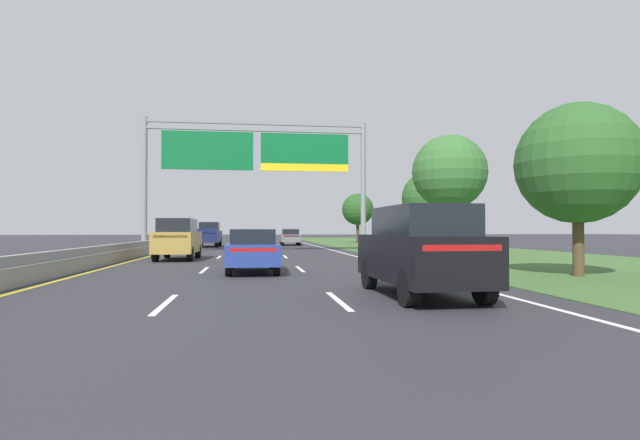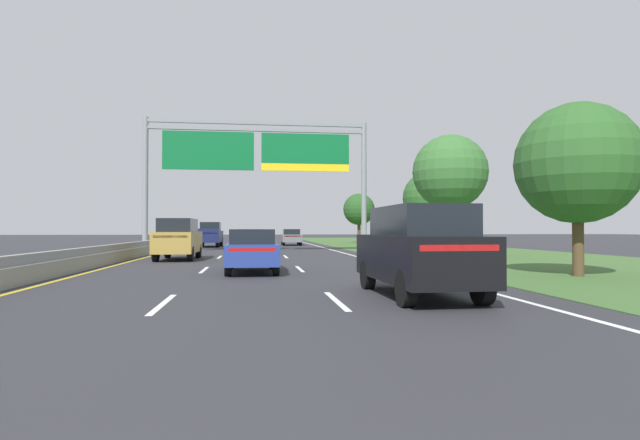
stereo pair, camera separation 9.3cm
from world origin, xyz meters
name	(u,v)px [view 2 (the right image)]	position (x,y,z in m)	size (l,w,h in m)	color
ground_plane	(253,252)	(0.00, 35.00, 0.00)	(220.00, 220.00, 0.00)	#2B2B30
lane_striping	(253,252)	(0.00, 34.54, 0.00)	(11.96, 106.00, 0.01)	white
grass_verge_right	(446,251)	(13.95, 35.00, 0.01)	(14.00, 110.00, 0.02)	#3D602D
median_barrier_concrete	(155,247)	(-6.60, 35.00, 0.35)	(0.60, 110.00, 0.85)	gray
overhead_sign_gantry	(258,158)	(0.30, 34.06, 6.41)	(15.06, 0.42, 8.99)	gray
pickup_truck_navy	(210,235)	(-3.84, 45.69, 1.07)	(2.07, 5.43, 2.20)	#161E47
car_white_centre_lane_sedan	(250,241)	(-0.17, 31.43, 0.82)	(1.94, 4.45, 1.57)	silver
car_grey_right_lane_sedan	(291,237)	(3.68, 49.11, 0.82)	(1.88, 4.43, 1.57)	slate
car_gold_left_lane_suv	(178,238)	(-3.81, 26.39, 1.10)	(1.97, 4.73, 2.11)	#A38438
car_blue_centre_lane_sedan	(252,250)	(-0.02, 18.22, 0.82)	(1.86, 4.41, 1.57)	navy
car_black_right_lane_suv	(419,249)	(3.89, 10.99, 1.10)	(2.00, 4.74, 2.11)	black
roadside_tree_near	(577,163)	(10.69, 15.03, 3.75)	(4.01, 4.01, 5.77)	#4C3823
roadside_tree_mid	(450,172)	(11.42, 27.90, 4.89)	(4.35, 4.35, 7.08)	#4C3823
roadside_tree_far	(430,198)	(14.56, 40.19, 4.14)	(4.47, 4.47, 6.39)	#4C3823
roadside_tree_distant	(359,209)	(11.86, 56.01, 3.80)	(3.57, 3.57, 5.60)	#4C3823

